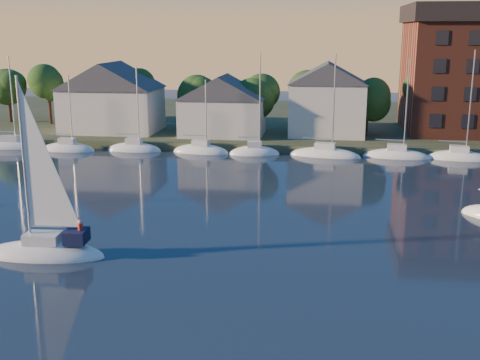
% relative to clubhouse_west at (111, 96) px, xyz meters
% --- Properties ---
extents(shoreline_land, '(160.00, 50.00, 2.00)m').
position_rel_clubhouse_west_xyz_m(shoreline_land, '(22.00, 17.00, -5.93)').
color(shoreline_land, '#333C23').
rests_on(shoreline_land, ground).
extents(wooden_dock, '(120.00, 3.00, 1.00)m').
position_rel_clubhouse_west_xyz_m(wooden_dock, '(22.00, -6.00, -5.93)').
color(wooden_dock, brown).
rests_on(wooden_dock, ground).
extents(clubhouse_west, '(13.65, 9.45, 9.64)m').
position_rel_clubhouse_west_xyz_m(clubhouse_west, '(0.00, 0.00, 0.00)').
color(clubhouse_west, silver).
rests_on(clubhouse_west, shoreline_land).
extents(clubhouse_centre, '(11.55, 8.40, 8.08)m').
position_rel_clubhouse_west_xyz_m(clubhouse_centre, '(16.00, -1.00, -0.80)').
color(clubhouse_centre, silver).
rests_on(clubhouse_centre, shoreline_land).
extents(clubhouse_east, '(10.50, 8.40, 9.80)m').
position_rel_clubhouse_west_xyz_m(clubhouse_east, '(30.00, 1.00, 0.07)').
color(clubhouse_east, silver).
rests_on(clubhouse_east, shoreline_land).
extents(tree_line, '(93.40, 5.40, 8.90)m').
position_rel_clubhouse_west_xyz_m(tree_line, '(24.00, 5.00, 1.24)').
color(tree_line, '#382519').
rests_on(tree_line, shoreline_land).
extents(moored_fleet, '(95.50, 2.40, 12.05)m').
position_rel_clubhouse_west_xyz_m(moored_fleet, '(26.00, -9.00, -5.83)').
color(moored_fleet, white).
rests_on(moored_fleet, ground).
extents(hero_sailboat, '(8.53, 3.22, 13.22)m').
position_rel_clubhouse_west_xyz_m(hero_sailboat, '(11.27, -45.26, -5.37)').
color(hero_sailboat, white).
rests_on(hero_sailboat, ground).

